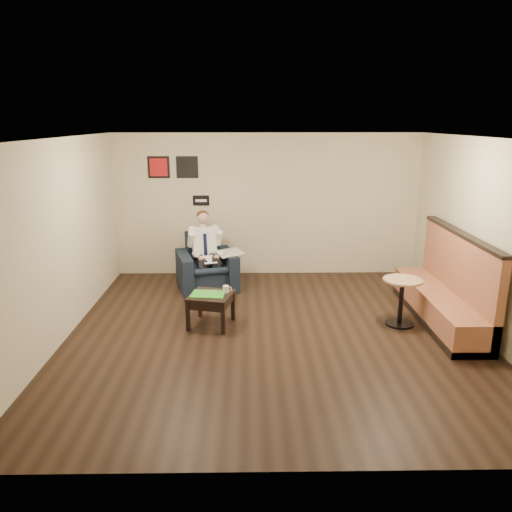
{
  "coord_description": "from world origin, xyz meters",
  "views": [
    {
      "loc": [
        -0.37,
        -6.78,
        3.03
      ],
      "look_at": [
        -0.25,
        1.2,
        0.85
      ],
      "focal_mm": 35.0,
      "sensor_mm": 36.0,
      "label": 1
    }
  ],
  "objects_px": {
    "green_folder": "(208,294)",
    "coffee_mug": "(226,289)",
    "seated_man": "(208,254)",
    "banquette": "(442,278)",
    "cafe_table": "(401,302)",
    "side_table": "(211,310)",
    "smartphone": "(218,290)",
    "armchair": "(207,262)"
  },
  "relations": [
    {
      "from": "banquette",
      "to": "cafe_table",
      "type": "xyz_separation_m",
      "value": [
        -0.65,
        -0.16,
        -0.33
      ]
    },
    {
      "from": "green_folder",
      "to": "banquette",
      "type": "xyz_separation_m",
      "value": [
        3.57,
        0.15,
        0.18
      ]
    },
    {
      "from": "banquette",
      "to": "cafe_table",
      "type": "relative_size",
      "value": 3.7
    },
    {
      "from": "green_folder",
      "to": "smartphone",
      "type": "height_order",
      "value": "green_folder"
    },
    {
      "from": "seated_man",
      "to": "coffee_mug",
      "type": "relative_size",
      "value": 12.86
    },
    {
      "from": "coffee_mug",
      "to": "armchair",
      "type": "bearing_deg",
      "value": 104.21
    },
    {
      "from": "coffee_mug",
      "to": "banquette",
      "type": "xyz_separation_m",
      "value": [
        3.31,
        0.06,
        0.14
      ]
    },
    {
      "from": "armchair",
      "to": "banquette",
      "type": "xyz_separation_m",
      "value": [
        3.74,
        -1.64,
        0.19
      ]
    },
    {
      "from": "side_table",
      "to": "coffee_mug",
      "type": "distance_m",
      "value": 0.39
    },
    {
      "from": "side_table",
      "to": "cafe_table",
      "type": "relative_size",
      "value": 0.84
    },
    {
      "from": "green_folder",
      "to": "coffee_mug",
      "type": "height_order",
      "value": "coffee_mug"
    },
    {
      "from": "seated_man",
      "to": "banquette",
      "type": "xyz_separation_m",
      "value": [
        3.7,
        -1.51,
        0.01
      ]
    },
    {
      "from": "armchair",
      "to": "seated_man",
      "type": "height_order",
      "value": "seated_man"
    },
    {
      "from": "side_table",
      "to": "cafe_table",
      "type": "bearing_deg",
      "value": -0.4
    },
    {
      "from": "smartphone",
      "to": "cafe_table",
      "type": "distance_m",
      "value": 2.8
    },
    {
      "from": "seated_man",
      "to": "banquette",
      "type": "height_order",
      "value": "banquette"
    },
    {
      "from": "green_folder",
      "to": "coffee_mug",
      "type": "xyz_separation_m",
      "value": [
        0.26,
        0.09,
        0.05
      ]
    },
    {
      "from": "armchair",
      "to": "banquette",
      "type": "height_order",
      "value": "banquette"
    },
    {
      "from": "coffee_mug",
      "to": "banquette",
      "type": "distance_m",
      "value": 3.31
    },
    {
      "from": "seated_man",
      "to": "banquette",
      "type": "relative_size",
      "value": 0.5
    },
    {
      "from": "armchair",
      "to": "side_table",
      "type": "distance_m",
      "value": 1.8
    },
    {
      "from": "smartphone",
      "to": "banquette",
      "type": "xyz_separation_m",
      "value": [
        3.44,
        -0.02,
        0.18
      ]
    },
    {
      "from": "side_table",
      "to": "banquette",
      "type": "distance_m",
      "value": 3.56
    },
    {
      "from": "green_folder",
      "to": "cafe_table",
      "type": "height_order",
      "value": "cafe_table"
    },
    {
      "from": "banquette",
      "to": "smartphone",
      "type": "bearing_deg",
      "value": 179.65
    },
    {
      "from": "coffee_mug",
      "to": "banquette",
      "type": "bearing_deg",
      "value": 0.99
    },
    {
      "from": "seated_man",
      "to": "green_folder",
      "type": "bearing_deg",
      "value": -100.83
    },
    {
      "from": "green_folder",
      "to": "smartphone",
      "type": "bearing_deg",
      "value": 52.06
    },
    {
      "from": "seated_man",
      "to": "banquette",
      "type": "bearing_deg",
      "value": -37.56
    },
    {
      "from": "green_folder",
      "to": "banquette",
      "type": "bearing_deg",
      "value": 2.43
    },
    {
      "from": "green_folder",
      "to": "banquette",
      "type": "height_order",
      "value": "banquette"
    },
    {
      "from": "green_folder",
      "to": "armchair",
      "type": "bearing_deg",
      "value": 95.28
    },
    {
      "from": "seated_man",
      "to": "armchair",
      "type": "bearing_deg",
      "value": 90.0
    },
    {
      "from": "armchair",
      "to": "banquette",
      "type": "bearing_deg",
      "value": -39.0
    },
    {
      "from": "side_table",
      "to": "banquette",
      "type": "relative_size",
      "value": 0.23
    },
    {
      "from": "seated_man",
      "to": "banquette",
      "type": "distance_m",
      "value": 4.0
    },
    {
      "from": "banquette",
      "to": "cafe_table",
      "type": "bearing_deg",
      "value": -166.33
    },
    {
      "from": "armchair",
      "to": "coffee_mug",
      "type": "height_order",
      "value": "armchair"
    },
    {
      "from": "armchair",
      "to": "coffee_mug",
      "type": "bearing_deg",
      "value": -91.13
    },
    {
      "from": "side_table",
      "to": "green_folder",
      "type": "distance_m",
      "value": 0.26
    },
    {
      "from": "armchair",
      "to": "green_folder",
      "type": "distance_m",
      "value": 1.8
    },
    {
      "from": "cafe_table",
      "to": "seated_man",
      "type": "bearing_deg",
      "value": 151.3
    }
  ]
}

